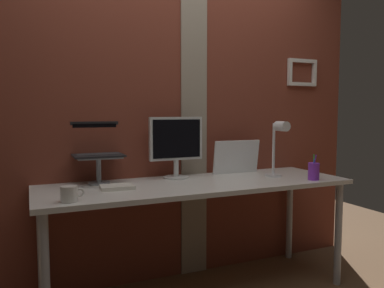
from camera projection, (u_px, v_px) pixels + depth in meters
name	position (u px, v px, depth m)	size (l,w,h in m)	color
brick_wall_back	(170.00, 110.00, 2.82)	(3.18, 0.16, 2.51)	brown
desk	(198.00, 193.00, 2.53)	(2.08, 0.67, 0.77)	silver
monitor	(176.00, 142.00, 2.66)	(0.39, 0.18, 0.44)	silver
laptop_stand	(99.00, 165.00, 2.46)	(0.28, 0.22, 0.18)	gray
laptop	(96.00, 146.00, 2.51)	(0.32, 0.29, 0.23)	black
whiteboard_panel	(236.00, 157.00, 2.89)	(0.38, 0.02, 0.26)	white
desk_lamp	(278.00, 143.00, 2.69)	(0.12, 0.20, 0.40)	white
pen_cup	(314.00, 171.00, 2.61)	(0.08, 0.08, 0.18)	purple
coffee_mug	(69.00, 194.00, 1.97)	(0.12, 0.09, 0.08)	silver
paper_clutter_stack	(117.00, 187.00, 2.30)	(0.20, 0.14, 0.02)	silver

